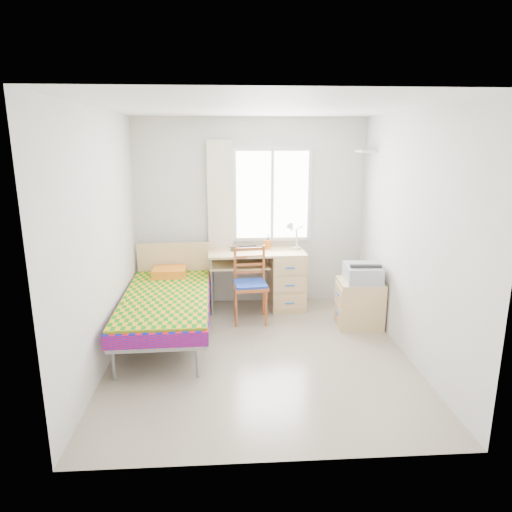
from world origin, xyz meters
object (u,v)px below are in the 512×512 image
Objects in this scene: chair at (251,280)px; desk at (282,277)px; bed at (167,300)px; cabinet at (359,303)px; printer at (363,273)px.

desk is at bearing 37.10° from chair.
bed is 1.63× the size of desk.
bed is at bearing -173.03° from cabinet.
chair reaches higher than desk.
desk is 1.36× the size of chair.
chair is 1.42m from printer.
chair reaches higher than printer.
bed is at bearing -172.36° from printer.
chair reaches higher than bed.
desk is 2.58× the size of printer.
cabinet is 1.15× the size of printer.
bed is 2.38m from cabinet.
chair is at bearing 171.98° from printer.
bed is 4.21× the size of printer.
bed is 1.71m from desk.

